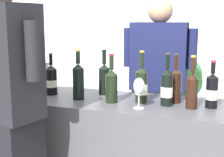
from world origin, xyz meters
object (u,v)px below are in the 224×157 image
wine_bottle_5 (104,78)px  person_guest (7,126)px  wine_bottle_6 (175,84)px  wine_bottle_8 (141,85)px  wine_bottle_0 (167,87)px  wine_bottle_9 (7,79)px  person_server (158,100)px  wine_bottle_3 (52,80)px  wine_bottle_4 (212,91)px  wine_bottle_1 (111,85)px  wine_glass (139,87)px  wine_bottle_2 (78,80)px  ice_bucket (38,75)px  potted_shrub (180,86)px  wine_bottle_7 (192,89)px

wine_bottle_5 → person_guest: bearing=-117.4°
wine_bottle_6 → wine_bottle_8: bearing=-160.8°
wine_bottle_0 → person_guest: person_guest is taller
wine_bottle_9 → person_server: 1.24m
wine_bottle_3 → wine_bottle_9: bearing=-150.4°
wine_bottle_9 → wine_bottle_3: bearing=29.6°
person_server → wine_bottle_4: bearing=-52.2°
wine_bottle_1 → wine_glass: wine_bottle_1 is taller
wine_bottle_3 → person_guest: person_guest is taller
wine_bottle_1 → person_server: (0.19, 0.66, -0.25)m
wine_bottle_2 → ice_bucket: size_ratio=1.60×
wine_bottle_2 → wine_bottle_6: 0.66m
ice_bucket → person_guest: person_guest is taller
wine_bottle_0 → wine_bottle_1: wine_bottle_0 is taller
person_server → potted_shrub: bearing=83.0°
ice_bucket → wine_bottle_0: bearing=-9.6°
wine_glass → wine_bottle_0: bearing=40.4°
wine_bottle_9 → ice_bucket: (0.05, 0.32, -0.01)m
wine_bottle_1 → wine_bottle_4: 0.64m
wine_bottle_9 → person_server: bearing=38.5°
wine_bottle_4 → ice_bucket: wine_bottle_4 is taller
wine_glass → wine_bottle_3: bearing=168.2°
ice_bucket → potted_shrub: ice_bucket is taller
wine_bottle_2 → wine_bottle_3: (-0.25, 0.06, -0.02)m
person_guest → wine_bottle_1: bearing=44.9°
wine_bottle_7 → wine_bottle_3: bearing=178.0°
wine_bottle_9 → potted_shrub: wine_bottle_9 is taller
wine_bottle_2 → person_guest: 0.57m
wine_bottle_3 → wine_bottle_4: wine_bottle_3 is taller
wine_bottle_0 → wine_bottle_9: wine_bottle_0 is taller
wine_bottle_5 → person_guest: person_guest is taller
wine_bottle_1 → person_server: bearing=74.4°
wine_bottle_5 → person_guest: (-0.35, -0.68, -0.19)m
wine_bottle_8 → ice_bucket: wine_bottle_8 is taller
wine_bottle_7 → wine_bottle_9: (-1.29, -0.12, -0.00)m
wine_bottle_1 → wine_bottle_7: 0.52m
wine_glass → potted_shrub: 1.53m
wine_bottle_0 → person_server: person_server is taller
ice_bucket → wine_bottle_4: bearing=-6.1°
wine_bottle_0 → wine_bottle_1: 0.36m
wine_bottle_5 → wine_glass: 0.44m
wine_bottle_4 → wine_bottle_7: (-0.12, -0.05, 0.01)m
wine_bottle_2 → wine_bottle_7: 0.77m
wine_bottle_3 → wine_bottle_4: (1.13, 0.02, -0.00)m
wine_bottle_0 → person_guest: 1.01m
wine_glass → wine_bottle_2: bearing=169.3°
ice_bucket → potted_shrub: bearing=50.1°
wine_bottle_7 → wine_bottle_8: size_ratio=0.96×
wine_glass → wine_bottle_6: bearing=48.8°
wine_bottle_3 → wine_bottle_9: (-0.27, -0.15, 0.01)m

